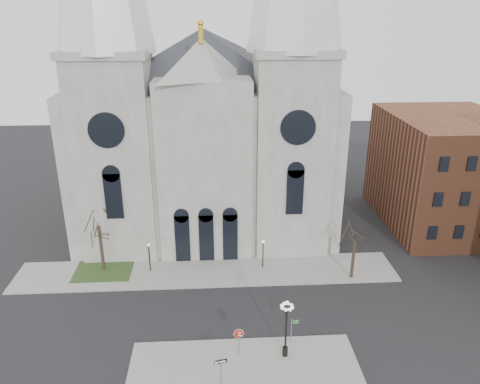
{
  "coord_description": "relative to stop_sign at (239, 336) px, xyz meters",
  "views": [
    {
      "loc": [
        0.93,
        -32.13,
        26.29
      ],
      "look_at": [
        3.33,
        8.0,
        10.33
      ],
      "focal_mm": 35.0,
      "sensor_mm": 36.0,
      "label": 1
    }
  ],
  "objects": [
    {
      "name": "ground",
      "position": [
        -2.65,
        1.78,
        -1.86
      ],
      "size": [
        160.0,
        160.0,
        0.0
      ],
      "primitive_type": "plane",
      "color": "black",
      "rests_on": "ground"
    },
    {
      "name": "sidewalk_near",
      "position": [
        0.35,
        -3.22,
        -1.79
      ],
      "size": [
        18.0,
        10.0,
        0.14
      ],
      "primitive_type": "cube",
      "color": "gray",
      "rests_on": "ground"
    },
    {
      "name": "sidewalk_far",
      "position": [
        -2.65,
        12.78,
        -1.79
      ],
      "size": [
        40.0,
        6.0,
        0.14
      ],
      "primitive_type": "cube",
      "color": "gray",
      "rests_on": "ground"
    },
    {
      "name": "grass_patch",
      "position": [
        -13.65,
        13.78,
        -1.77
      ],
      "size": [
        6.0,
        5.0,
        0.18
      ],
      "primitive_type": "cube",
      "color": "#2A3F1B",
      "rests_on": "ground"
    },
    {
      "name": "cathedral",
      "position": [
        -2.65,
        24.64,
        16.62
      ],
      "size": [
        33.0,
        26.66,
        54.0
      ],
      "color": "gray",
      "rests_on": "ground"
    },
    {
      "name": "bg_building_brick",
      "position": [
        27.35,
        23.78,
        5.14
      ],
      "size": [
        14.0,
        18.0,
        14.0
      ],
      "primitive_type": "cube",
      "color": "brown",
      "rests_on": "ground"
    },
    {
      "name": "tree_left",
      "position": [
        -13.65,
        13.78,
        3.73
      ],
      "size": [
        3.2,
        3.2,
        7.5
      ],
      "color": "black",
      "rests_on": "ground"
    },
    {
      "name": "tree_right",
      "position": [
        12.35,
        10.78,
        2.61
      ],
      "size": [
        3.2,
        3.2,
        6.0
      ],
      "color": "black",
      "rests_on": "ground"
    },
    {
      "name": "ped_lamp_left",
      "position": [
        -8.65,
        13.28,
        0.47
      ],
      "size": [
        0.32,
        0.32,
        3.26
      ],
      "color": "black",
      "rests_on": "sidewalk_far"
    },
    {
      "name": "ped_lamp_right",
      "position": [
        3.35,
        13.28,
        0.47
      ],
      "size": [
        0.32,
        0.32,
        3.26
      ],
      "color": "black",
      "rests_on": "sidewalk_far"
    },
    {
      "name": "stop_sign",
      "position": [
        0.0,
        0.0,
        0.0
      ],
      "size": [
        0.82,
        0.31,
        2.4
      ],
      "rotation": [
        0.0,
        0.0,
        -0.34
      ],
      "color": "slate",
      "rests_on": "sidewalk_near"
    },
    {
      "name": "globe_lamp",
      "position": [
        3.7,
        -0.46,
        1.54
      ],
      "size": [
        1.47,
        1.47,
        5.18
      ],
      "rotation": [
        0.0,
        0.0,
        0.41
      ],
      "color": "black",
      "rests_on": "sidewalk_near"
    },
    {
      "name": "one_way_sign",
      "position": [
        -1.52,
        -3.09,
        -0.2
      ],
      "size": [
        0.97,
        0.25,
        2.25
      ],
      "rotation": [
        0.0,
        0.0,
        0.22
      ],
      "color": "slate",
      "rests_on": "sidewalk_near"
    },
    {
      "name": "street_name_sign",
      "position": [
        4.52,
        1.2,
        -0.41
      ],
      "size": [
        0.7,
        0.18,
        2.21
      ],
      "rotation": [
        0.0,
        0.0,
        0.18
      ],
      "color": "slate",
      "rests_on": "sidewalk_near"
    }
  ]
}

